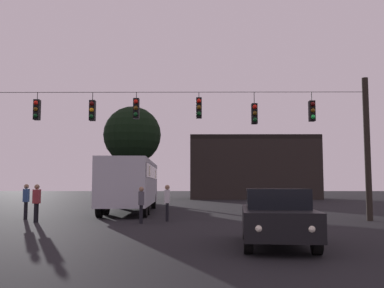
% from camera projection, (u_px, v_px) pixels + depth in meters
% --- Properties ---
extents(ground_plane, '(168.00, 168.00, 0.00)m').
position_uv_depth(ground_plane, '(178.00, 209.00, 28.89)').
color(ground_plane, black).
rests_on(ground_plane, ground).
extents(overhead_signal_span, '(18.38, 0.44, 6.59)m').
position_uv_depth(overhead_signal_span, '(171.00, 134.00, 20.25)').
color(overhead_signal_span, black).
rests_on(overhead_signal_span, ground).
extents(city_bus, '(2.91, 11.08, 3.00)m').
position_uv_depth(city_bus, '(131.00, 181.00, 26.12)').
color(city_bus, '#B7BCC6').
rests_on(city_bus, ground).
extents(car_near_right, '(2.22, 4.47, 1.52)m').
position_uv_depth(car_near_right, '(277.00, 216.00, 11.80)').
color(car_near_right, black).
rests_on(car_near_right, ground).
extents(car_far_left, '(1.84, 4.35, 1.52)m').
position_uv_depth(car_far_left, '(142.00, 195.00, 34.77)').
color(car_far_left, navy).
rests_on(car_far_left, ground).
extents(pedestrian_crossing_left, '(0.25, 0.37, 1.65)m').
position_uv_depth(pedestrian_crossing_left, '(37.00, 201.00, 19.09)').
color(pedestrian_crossing_left, black).
rests_on(pedestrian_crossing_left, ground).
extents(pedestrian_crossing_center, '(0.29, 0.39, 1.66)m').
position_uv_depth(pedestrian_crossing_center, '(26.00, 199.00, 20.69)').
color(pedestrian_crossing_center, black).
rests_on(pedestrian_crossing_center, ground).
extents(pedestrian_crossing_right, '(0.26, 0.37, 1.62)m').
position_uv_depth(pedestrian_crossing_right, '(167.00, 201.00, 19.71)').
color(pedestrian_crossing_right, black).
rests_on(pedestrian_crossing_right, ground).
extents(pedestrian_near_bus, '(0.29, 0.39, 1.54)m').
position_uv_depth(pedestrian_near_bus, '(141.00, 203.00, 18.57)').
color(pedestrian_near_bus, black).
rests_on(pedestrian_near_bus, ground).
extents(corner_building, '(14.48, 8.19, 7.15)m').
position_uv_depth(corner_building, '(252.00, 168.00, 51.85)').
color(corner_building, black).
rests_on(corner_building, ground).
extents(tree_left_silhouette, '(5.94, 5.94, 9.73)m').
position_uv_depth(tree_left_silhouette, '(132.00, 135.00, 45.55)').
color(tree_left_silhouette, black).
rests_on(tree_left_silhouette, ground).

